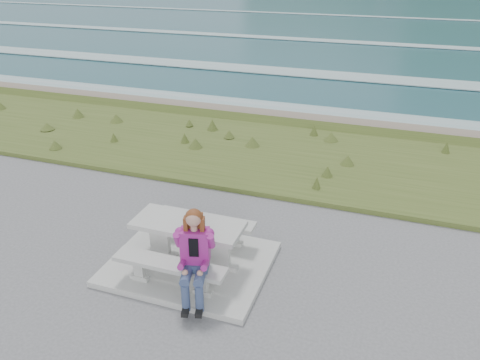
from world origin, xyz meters
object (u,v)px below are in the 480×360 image
object	(u,v)px
bench_seaward	(206,223)
seated_woman	(194,269)
picnic_table	(188,231)
bench_landward	(170,268)

from	to	relation	value
bench_seaward	seated_woman	size ratio (longest dim) A/B	1.26
picnic_table	bench_seaward	distance (m)	0.74
bench_seaward	bench_landward	bearing A→B (deg)	-90.00
picnic_table	seated_woman	distance (m)	0.96
seated_woman	bench_seaward	bearing A→B (deg)	92.04
picnic_table	seated_woman	world-z (taller)	seated_woman
bench_landward	bench_seaward	xyz separation A→B (m)	(0.00, 1.40, 0.00)
bench_seaward	picnic_table	bearing A→B (deg)	-90.00
picnic_table	bench_seaward	bearing A→B (deg)	90.00
picnic_table	bench_landward	world-z (taller)	picnic_table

